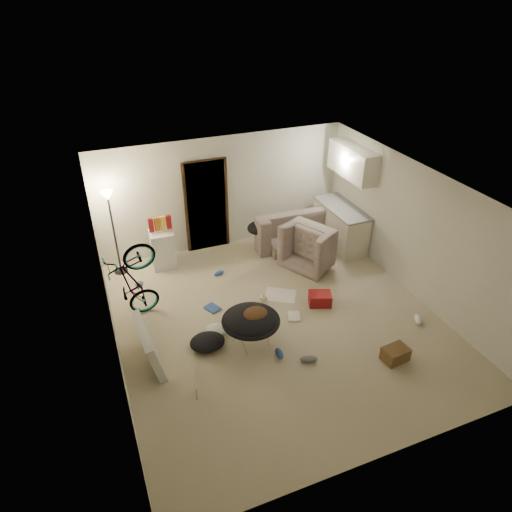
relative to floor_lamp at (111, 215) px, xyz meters
name	(u,v)px	position (x,y,z in m)	size (l,w,h in m)	color
floor	(278,320)	(2.40, -2.65, -1.32)	(5.50, 6.00, 0.02)	#BBB090
ceiling	(282,191)	(2.40, -2.65, 1.20)	(5.50, 6.00, 0.02)	white
wall_back	(223,193)	(2.40, 0.36, -0.06)	(5.50, 0.02, 2.50)	silver
wall_front	(389,393)	(2.40, -5.66, -0.06)	(5.50, 0.02, 2.50)	silver
wall_left	(108,298)	(-0.36, -2.65, -0.06)	(0.02, 6.00, 2.50)	silver
wall_right	(416,232)	(5.16, -2.65, -0.06)	(0.02, 6.00, 2.50)	silver
doorway	(206,206)	(2.00, 0.32, -0.29)	(0.85, 0.10, 2.04)	black
door_trim	(207,206)	(2.00, 0.29, -0.29)	(0.97, 0.04, 2.10)	#342112
floor_lamp	(111,215)	(0.00, 0.00, 0.00)	(0.28, 0.28, 1.81)	black
kitchen_counter	(340,226)	(4.83, -0.65, -0.87)	(0.60, 1.50, 0.88)	silver
counter_top	(342,208)	(4.83, -0.65, -0.41)	(0.64, 1.54, 0.04)	gray
kitchen_uppers	(353,162)	(4.96, -0.65, 0.64)	(0.38, 1.40, 0.65)	silver
sofa	(298,229)	(3.99, -0.20, -0.99)	(2.14, 0.84, 0.63)	#3A4139
armchair	(316,247)	(3.98, -1.12, -0.96)	(1.06, 0.93, 0.69)	#3A4139
bicycle	(136,299)	(0.10, -1.66, -0.89)	(0.56, 1.60, 0.84)	black
book_asset	(197,400)	(0.57, -3.88, -1.30)	(0.16, 0.22, 0.02)	maroon
mini_fridge	(163,249)	(0.89, -0.10, -0.90)	(0.48, 0.48, 0.81)	white
snack_box_0	(151,225)	(0.72, -0.10, -0.31)	(0.10, 0.07, 0.30)	maroon
snack_box_1	(157,224)	(0.84, -0.10, -0.31)	(0.10, 0.07, 0.30)	#C66A18
snack_box_2	(163,223)	(0.96, -0.10, -0.31)	(0.10, 0.07, 0.30)	yellow
snack_box_3	(169,222)	(1.08, -0.10, -0.31)	(0.10, 0.07, 0.30)	maroon
saucer_chair	(251,325)	(1.73, -3.05, -0.90)	(0.96, 0.96, 0.68)	silver
hoodie	(254,316)	(1.78, -3.08, -0.70)	(0.48, 0.40, 0.22)	#492D19
sofa_drape	(259,228)	(3.04, -0.20, -0.77)	(0.56, 0.46, 0.28)	black
tv_box	(149,345)	(0.10, -2.85, -0.96)	(0.13, 1.05, 0.69)	silver
drink_case_a	(395,354)	(3.75, -4.25, -1.19)	(0.40, 0.29, 0.23)	brown
drink_case_b	(320,299)	(3.32, -2.51, -1.19)	(0.41, 0.30, 0.24)	maroon
juicer	(264,299)	(2.37, -2.07, -1.22)	(0.14, 0.14, 0.20)	beige
newspaper	(280,295)	(2.75, -1.99, -1.30)	(0.45, 0.59, 0.01)	silver
book_blue	(213,308)	(1.41, -1.91, -1.29)	(0.21, 0.28, 0.03)	#2B4C9C
book_white	(294,316)	(2.71, -2.68, -1.29)	(0.21, 0.28, 0.03)	silver
shoe_0	(219,273)	(1.87, -0.88, -1.26)	(0.24, 0.10, 0.09)	#2B4C9C
shoe_2	(279,353)	(2.06, -3.48, -1.26)	(0.25, 0.10, 0.09)	#2B4C9C
shoe_3	(309,359)	(2.44, -3.78, -1.25)	(0.29, 0.12, 0.11)	slate
shoe_4	(418,320)	(4.70, -3.62, -1.25)	(0.29, 0.12, 0.11)	white
clothes_lump_a	(207,342)	(1.03, -2.84, -1.21)	(0.59, 0.50, 0.19)	black
clothes_lump_c	(216,330)	(1.27, -2.57, -1.25)	(0.40, 0.34, 0.12)	silver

